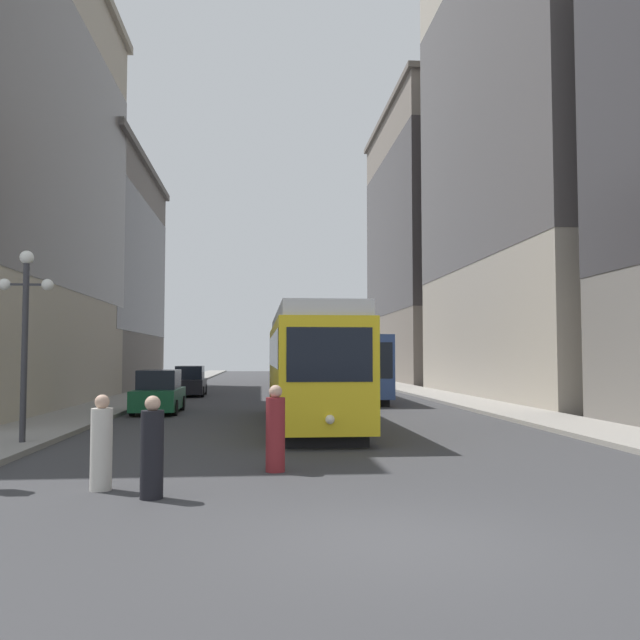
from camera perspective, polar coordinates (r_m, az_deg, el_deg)
The scene contains 14 objects.
ground_plane at distance 9.05m, azimuth 6.55°, elevation -18.46°, with size 200.00×200.00×0.00m, color #38383A.
sidewalk_left at distance 49.12m, azimuth -13.41°, elevation -5.80°, with size 2.84×120.00×0.15m, color gray.
sidewalk_right at distance 49.74m, azimuth 7.20°, elevation -5.83°, with size 2.84×120.00×0.15m, color gray.
streetcar at distance 22.96m, azimuth -0.84°, elevation -3.91°, with size 2.70×12.60×3.89m.
transit_bus at distance 36.59m, azimuth 2.96°, elevation -3.87°, with size 2.80×11.27×3.45m.
parked_car_left_near at distance 28.92m, azimuth -13.78°, elevation -6.16°, with size 1.91×4.29×1.82m.
parked_car_left_mid at distance 41.02m, azimuth -11.20°, elevation -5.29°, with size 1.97×4.44×1.82m.
pedestrian_crossing_near at distance 13.92m, azimuth -3.88°, elevation -9.58°, with size 0.40×0.40×1.80m.
pedestrian_crossing_far at distance 12.63m, azimuth -18.40°, elevation -10.27°, with size 0.38×0.38×1.71m.
pedestrian_on_sidewalk at distance 11.67m, azimuth -14.34°, elevation -10.89°, with size 0.39×0.39×1.73m.
lamp_post_left_near at distance 19.08m, azimuth -24.15°, elevation 0.44°, with size 1.41×0.36×5.06m.
building_left_corner at distance 51.07m, azimuth -20.49°, elevation 3.93°, with size 10.75×19.41×16.63m.
building_right_midblock at distance 43.59m, azimuth 21.40°, elevation 15.45°, with size 14.02×22.86×31.33m.
building_right_far at distance 65.87m, azimuth 10.92°, elevation 6.59°, with size 12.67×23.05×26.23m.
Camera 1 is at (-1.75, -8.56, 2.39)m, focal length 36.96 mm.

